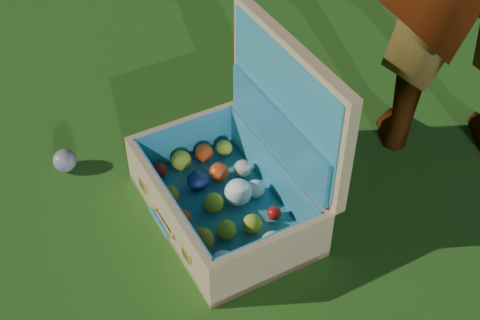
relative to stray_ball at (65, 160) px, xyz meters
name	(u,v)px	position (x,y,z in m)	size (l,w,h in m)	color
ground	(193,197)	(0.39, 0.16, -0.04)	(60.00, 60.00, 0.00)	#215114
stray_ball	(65,160)	(0.00, 0.00, 0.00)	(0.07, 0.07, 0.07)	#3A6698
suitcase	(244,171)	(0.53, 0.22, 0.11)	(0.65, 0.57, 0.53)	tan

